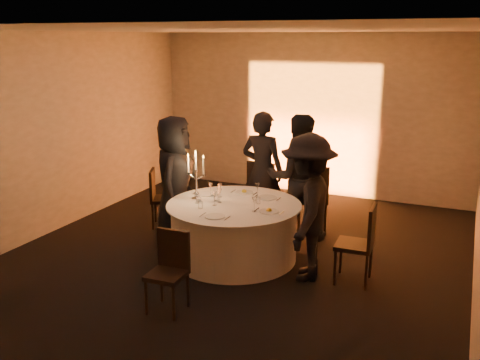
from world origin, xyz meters
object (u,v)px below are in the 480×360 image
at_px(chair_back_left, 264,189).
at_px(guest_back_left, 262,171).
at_px(chair_back_right, 312,195).
at_px(chair_front, 170,266).
at_px(guest_right, 308,208).
at_px(guest_left, 175,179).
at_px(banquet_table, 234,231).
at_px(chair_left, 160,195).
at_px(guest_back_right, 298,178).
at_px(coffee_cup, 199,201).
at_px(chair_right, 361,240).
at_px(candelabra, 196,183).

distance_m(chair_back_left, guest_back_left, 0.36).
bearing_deg(chair_back_left, guest_back_left, 106.50).
xyz_separation_m(chair_back_right, chair_front, (-0.74, -2.92, -0.10)).
bearing_deg(guest_right, chair_back_left, -152.67).
distance_m(chair_front, guest_left, 2.14).
distance_m(banquet_table, chair_left, 1.75).
bearing_deg(guest_back_right, guest_left, -0.77).
xyz_separation_m(chair_back_right, coffee_cup, (-1.13, -1.52, 0.20)).
xyz_separation_m(chair_back_right, chair_right, (1.04, -1.44, -0.04)).
height_order(chair_left, coffee_cup, chair_left).
bearing_deg(chair_left, coffee_cup, -151.23).
relative_size(chair_left, guest_left, 0.50).
relative_size(chair_back_left, guest_left, 0.57).
bearing_deg(chair_left, guest_left, -152.37).
bearing_deg(guest_back_right, chair_right, 109.33).
bearing_deg(banquet_table, candelabra, -177.44).
distance_m(chair_front, guest_right, 1.82).
relative_size(banquet_table, chair_back_right, 1.70).
xyz_separation_m(guest_left, guest_back_right, (1.61, 0.78, 0.01)).
bearing_deg(chair_right, guest_back_left, -128.48).
distance_m(chair_front, candelabra, 1.68).
distance_m(banquet_table, guest_back_left, 1.35).
height_order(guest_left, guest_back_left, guest_back_left).
bearing_deg(coffee_cup, guest_right, -1.45).
relative_size(chair_back_left, chair_right, 1.07).
distance_m(guest_back_right, candelabra, 1.55).
distance_m(chair_right, candelabra, 2.31).
height_order(banquet_table, chair_back_left, chair_back_left).
bearing_deg(chair_left, chair_right, -128.17).
relative_size(chair_front, guest_right, 0.49).
height_order(chair_left, chair_right, chair_right).
height_order(chair_back_right, guest_back_right, guest_back_right).
height_order(chair_back_right, guest_right, guest_right).
xyz_separation_m(chair_left, chair_back_left, (1.49, 0.69, 0.08)).
distance_m(chair_right, guest_back_right, 1.68).
height_order(chair_back_left, candelabra, candelabra).
distance_m(guest_left, guest_back_left, 1.37).
relative_size(guest_left, guest_right, 1.01).
relative_size(chair_right, candelabra, 1.44).
bearing_deg(chair_back_right, chair_front, 52.01).
bearing_deg(guest_back_left, guest_right, 132.71).
bearing_deg(guest_back_right, chair_back_right, -141.27).
xyz_separation_m(guest_back_left, guest_right, (1.15, -1.42, -0.01)).
xyz_separation_m(chair_right, candelabra, (-2.27, 0.04, 0.45)).
distance_m(guest_back_left, guest_back_right, 0.64).
relative_size(banquet_table, chair_back_left, 1.70).
height_order(chair_back_right, guest_left, guest_left).
height_order(chair_back_left, chair_front, chair_back_left).
bearing_deg(chair_left, chair_back_right, -98.58).
height_order(banquet_table, guest_left, guest_left).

